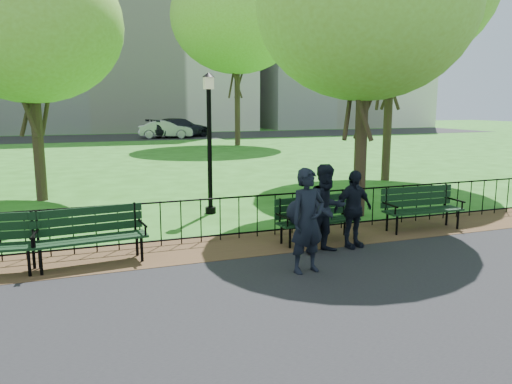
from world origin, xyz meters
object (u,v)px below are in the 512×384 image
object	(u,v)px
tree_near_e	(366,6)
tree_far_e	(237,16)
tree_near_w	(29,24)
person_left	(308,221)
park_bench_left_a	(90,230)
park_bench_right_a	(421,204)
sedan_silver	(166,129)
person_mid	(327,209)
person_right	(353,209)
sedan_dark	(180,128)
park_bench_main	(307,213)
lamppost	(209,138)

from	to	relation	value
tree_near_e	tree_far_e	size ratio (longest dim) A/B	0.61
tree_near_w	person_left	size ratio (longest dim) A/B	4.08
park_bench_left_a	tree_near_w	distance (m)	7.93
tree_far_e	park_bench_right_a	bearing A→B (deg)	-98.10
park_bench_left_a	park_bench_right_a	bearing A→B (deg)	-5.63
tree_near_w	sedan_silver	world-z (taller)	tree_near_w
person_mid	person_right	size ratio (longest dim) A/B	1.11
person_left	sedan_silver	size ratio (longest dim) A/B	0.41
sedan_silver	sedan_dark	bearing A→B (deg)	-40.74
tree_near_e	park_bench_right_a	bearing A→B (deg)	-73.55
person_right	person_left	bearing A→B (deg)	-154.32
sedan_dark	person_left	bearing A→B (deg)	152.53
sedan_silver	park_bench_left_a	bearing A→B (deg)	-178.34
person_left	sedan_silver	distance (m)	33.11
sedan_dark	park_bench_right_a	bearing A→B (deg)	158.44
park_bench_main	person_left	bearing A→B (deg)	-120.78
park_bench_right_a	person_right	size ratio (longest dim) A/B	1.22
park_bench_right_a	tree_near_e	xyz separation A→B (m)	(-0.50, 1.71, 4.40)
park_bench_left_a	lamppost	size ratio (longest dim) A/B	0.55
tree_near_w	sedan_dark	world-z (taller)	tree_near_w
person_right	tree_far_e	bearing A→B (deg)	68.30
tree_near_w	sedan_silver	distance (m)	26.24
person_mid	sedan_silver	world-z (taller)	person_mid
tree_far_e	sedan_dark	world-z (taller)	tree_far_e
lamppost	tree_far_e	world-z (taller)	tree_far_e
tree_far_e	person_mid	world-z (taller)	tree_far_e
tree_near_e	person_mid	distance (m)	5.38
park_bench_left_a	sedan_silver	distance (m)	31.98
person_mid	park_bench_main	bearing A→B (deg)	86.39
tree_near_w	person_mid	distance (m)	9.95
park_bench_left_a	person_mid	xyz separation A→B (m)	(4.14, -0.84, 0.23)
park_bench_left_a	park_bench_right_a	xyz separation A→B (m)	(6.92, 0.00, -0.02)
park_bench_main	tree_near_e	xyz separation A→B (m)	(2.34, 1.87, 4.36)
lamppost	person_right	distance (m)	4.45
tree_near_e	lamppost	bearing A→B (deg)	156.02
tree_near_w	person_right	size ratio (longest dim) A/B	4.70
lamppost	person_left	xyz separation A→B (m)	(0.32, -4.92, -1.03)
sedan_silver	park_bench_right_a	bearing A→B (deg)	-165.84
person_right	sedan_dark	size ratio (longest dim) A/B	0.28
tree_far_e	sedan_silver	distance (m)	11.71
park_bench_main	sedan_silver	size ratio (longest dim) A/B	0.42
park_bench_right_a	tree_far_e	distance (m)	24.30
tree_far_e	sedan_silver	size ratio (longest dim) A/B	2.78
lamppost	park_bench_right_a	bearing A→B (deg)	-39.51
park_bench_right_a	tree_near_e	bearing A→B (deg)	107.90
lamppost	tree_far_e	size ratio (longest dim) A/B	0.30
tree_near_e	tree_far_e	bearing A→B (deg)	79.92
person_left	person_mid	distance (m)	1.18
lamppost	person_left	distance (m)	5.04
person_mid	park_bench_right_a	bearing A→B (deg)	7.85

